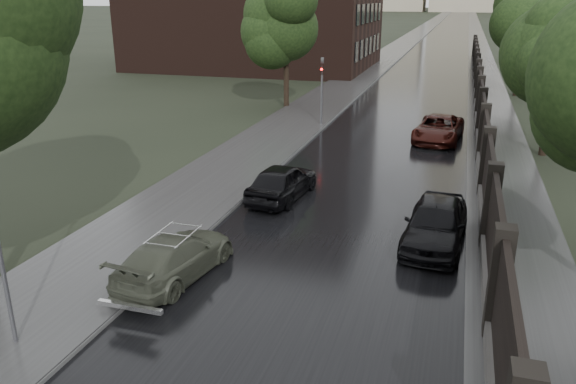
{
  "coord_description": "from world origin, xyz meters",
  "views": [
    {
      "loc": [
        3.37,
        -6.81,
        7.3
      ],
      "look_at": [
        -1.47,
        9.04,
        1.5
      ],
      "focal_mm": 35.0,
      "sensor_mm": 36.0,
      "label": 1
    }
  ],
  "objects_px": {
    "traffic_light": "(322,86)",
    "car_right_near": "(436,223)",
    "volga_sedan": "(175,257)",
    "tree_left_far": "(286,29)",
    "car_right_far": "(439,129)",
    "tree_right_c": "(524,29)",
    "hatchback_left": "(282,181)",
    "tree_right_b": "(558,50)"
  },
  "relations": [
    {
      "from": "traffic_light",
      "to": "car_right_near",
      "type": "height_order",
      "value": "traffic_light"
    },
    {
      "from": "volga_sedan",
      "to": "tree_left_far",
      "type": "bearing_deg",
      "value": -72.99
    },
    {
      "from": "car_right_near",
      "to": "car_right_far",
      "type": "height_order",
      "value": "car_right_near"
    },
    {
      "from": "tree_left_far",
      "to": "car_right_near",
      "type": "height_order",
      "value": "tree_left_far"
    },
    {
      "from": "tree_left_far",
      "to": "traffic_light",
      "type": "relative_size",
      "value": 1.85
    },
    {
      "from": "volga_sedan",
      "to": "car_right_near",
      "type": "xyz_separation_m",
      "value": [
        6.65,
        4.21,
        0.13
      ]
    },
    {
      "from": "tree_right_c",
      "to": "hatchback_left",
      "type": "relative_size",
      "value": 1.74
    },
    {
      "from": "tree_left_far",
      "to": "volga_sedan",
      "type": "bearing_deg",
      "value": -79.82
    },
    {
      "from": "hatchback_left",
      "to": "car_right_near",
      "type": "distance_m",
      "value": 6.35
    },
    {
      "from": "traffic_light",
      "to": "hatchback_left",
      "type": "distance_m",
      "value": 12.86
    },
    {
      "from": "tree_right_c",
      "to": "hatchback_left",
      "type": "xyz_separation_m",
      "value": [
        -10.22,
        -27.65,
        -4.26
      ]
    },
    {
      "from": "tree_left_far",
      "to": "hatchback_left",
      "type": "distance_m",
      "value": 18.98
    },
    {
      "from": "hatchback_left",
      "to": "car_right_near",
      "type": "height_order",
      "value": "car_right_near"
    },
    {
      "from": "tree_right_b",
      "to": "volga_sedan",
      "type": "height_order",
      "value": "tree_right_b"
    },
    {
      "from": "traffic_light",
      "to": "volga_sedan",
      "type": "distance_m",
      "value": 19.6
    },
    {
      "from": "volga_sedan",
      "to": "hatchback_left",
      "type": "relative_size",
      "value": 1.04
    },
    {
      "from": "tree_left_far",
      "to": "tree_right_b",
      "type": "relative_size",
      "value": 1.05
    },
    {
      "from": "tree_right_b",
      "to": "car_right_near",
      "type": "distance_m",
      "value": 13.74
    },
    {
      "from": "car_right_near",
      "to": "car_right_far",
      "type": "relative_size",
      "value": 0.9
    },
    {
      "from": "traffic_light",
      "to": "hatchback_left",
      "type": "bearing_deg",
      "value": -82.86
    },
    {
      "from": "traffic_light",
      "to": "tree_right_b",
      "type": "bearing_deg",
      "value": -14.24
    },
    {
      "from": "hatchback_left",
      "to": "car_right_far",
      "type": "height_order",
      "value": "hatchback_left"
    },
    {
      "from": "car_right_near",
      "to": "traffic_light",
      "type": "bearing_deg",
      "value": 119.52
    },
    {
      "from": "traffic_light",
      "to": "volga_sedan",
      "type": "bearing_deg",
      "value": -87.94
    },
    {
      "from": "tree_right_c",
      "to": "car_right_near",
      "type": "distance_m",
      "value": 30.91
    },
    {
      "from": "tree_right_c",
      "to": "car_right_far",
      "type": "distance_m",
      "value": 17.95
    },
    {
      "from": "tree_left_far",
      "to": "volga_sedan",
      "type": "height_order",
      "value": "tree_left_far"
    },
    {
      "from": "tree_left_far",
      "to": "hatchback_left",
      "type": "bearing_deg",
      "value": -73.34
    },
    {
      "from": "tree_left_far",
      "to": "traffic_light",
      "type": "distance_m",
      "value": 6.84
    },
    {
      "from": "volga_sedan",
      "to": "hatchback_left",
      "type": "bearing_deg",
      "value": -90.5
    },
    {
      "from": "tree_left_far",
      "to": "tree_right_c",
      "type": "bearing_deg",
      "value": 32.83
    },
    {
      "from": "tree_right_b",
      "to": "car_right_far",
      "type": "height_order",
      "value": "tree_right_b"
    },
    {
      "from": "tree_right_b",
      "to": "car_right_near",
      "type": "xyz_separation_m",
      "value": [
        -4.45,
        -12.3,
        -4.21
      ]
    },
    {
      "from": "tree_left_far",
      "to": "car_right_near",
      "type": "distance_m",
      "value": 23.55
    },
    {
      "from": "car_right_near",
      "to": "car_right_far",
      "type": "bearing_deg",
      "value": 96.21
    },
    {
      "from": "tree_right_c",
      "to": "traffic_light",
      "type": "xyz_separation_m",
      "value": [
        -11.8,
        -15.01,
        -2.55
      ]
    },
    {
      "from": "traffic_light",
      "to": "hatchback_left",
      "type": "relative_size",
      "value": 0.99
    },
    {
      "from": "traffic_light",
      "to": "volga_sedan",
      "type": "xyz_separation_m",
      "value": [
        0.7,
        -19.5,
        -1.79
      ]
    },
    {
      "from": "tree_left_far",
      "to": "traffic_light",
      "type": "xyz_separation_m",
      "value": [
        3.7,
        -5.01,
        -2.84
      ]
    },
    {
      "from": "traffic_light",
      "to": "tree_right_c",
      "type": "bearing_deg",
      "value": 51.82
    },
    {
      "from": "tree_right_c",
      "to": "tree_left_far",
      "type": "bearing_deg",
      "value": -147.17
    },
    {
      "from": "tree_left_far",
      "to": "car_right_near",
      "type": "bearing_deg",
      "value": -61.43
    }
  ]
}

